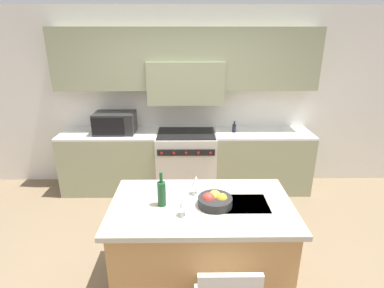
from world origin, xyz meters
name	(u,v)px	position (x,y,z in m)	size (l,w,h in m)	color
ground_plane	(185,276)	(0.00, 0.00, 0.00)	(10.00, 10.00, 0.00)	#7A664C
back_cabinetry	(186,84)	(0.00, 2.12, 1.60)	(10.00, 0.46, 2.70)	silver
back_counter	(186,161)	(0.00, 1.87, 0.46)	(3.75, 0.62, 0.93)	gray
range_stove	(186,161)	(0.00, 1.85, 0.46)	(0.88, 0.70, 0.92)	beige
microwave	(115,123)	(-1.05, 1.87, 1.08)	(0.58, 0.40, 0.31)	black
kitchen_island	(201,246)	(0.15, -0.11, 0.46)	(1.60, 0.93, 0.91)	#B7844C
wine_bottle	(162,193)	(-0.19, -0.13, 1.03)	(0.07, 0.07, 0.31)	#194723
wine_glass_near	(184,202)	(0.00, -0.29, 1.04)	(0.08, 0.08, 0.19)	white
wine_glass_far	(196,181)	(0.10, 0.06, 1.04)	(0.08, 0.08, 0.19)	white
fruit_bowl	(215,200)	(0.26, -0.13, 0.96)	(0.30, 0.30, 0.12)	black
oil_bottle_on_counter	(234,128)	(0.72, 1.87, 0.99)	(0.06, 0.06, 0.17)	black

